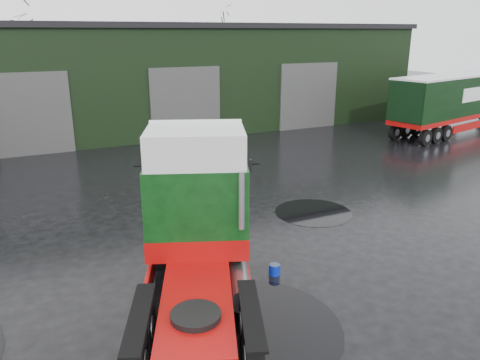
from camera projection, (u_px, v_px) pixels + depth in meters
The scene contains 9 objects.
ground at pixel (280, 242), 13.50m from camera, with size 100.00×100.00×0.00m, color black.
warehouse at pixel (155, 74), 30.60m from camera, with size 32.40×12.40×6.30m.
hero_tractor at pixel (196, 233), 9.53m from camera, with size 2.59×6.11×3.79m, color black, non-canonical shape.
lorry_right at pixel (454, 104), 27.64m from camera, with size 2.30×13.28×3.49m, color silver, non-canonical shape.
wash_bucket at pixel (275, 270), 11.69m from camera, with size 0.28×0.28×0.26m, color #0821B2.
tree_back_a at pixel (16, 46), 35.49m from camera, with size 4.40×4.40×9.50m, color black, non-canonical shape.
tree_back_b at pixel (211, 56), 42.29m from camera, with size 4.40×4.40×7.50m, color black, non-canonical shape.
puddle_0 at pixel (246, 329), 9.58m from camera, with size 4.00×4.00×0.01m, color black.
puddle_1 at pixel (313, 212), 15.75m from camera, with size 2.59×2.59×0.01m, color black.
Camera 1 is at (-6.30, -10.65, 5.81)m, focal length 35.00 mm.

